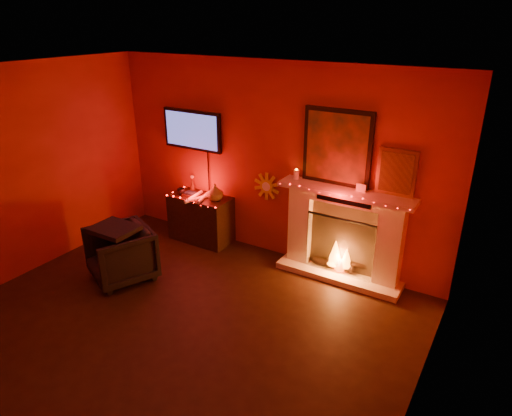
{
  "coord_description": "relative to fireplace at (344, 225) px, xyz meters",
  "views": [
    {
      "loc": [
        2.91,
        -2.71,
        3.21
      ],
      "look_at": [
        0.25,
        1.7,
        1.02
      ],
      "focal_mm": 32.0,
      "sensor_mm": 36.0,
      "label": 1
    }
  ],
  "objects": [
    {
      "name": "sunburst_clock",
      "position": [
        -1.19,
        0.09,
        0.28
      ],
      "size": [
        0.4,
        0.03,
        0.4
      ],
      "color": "yellow",
      "rests_on": "room"
    },
    {
      "name": "fireplace",
      "position": [
        0.0,
        0.0,
        0.0
      ],
      "size": [
        1.72,
        0.4,
        2.18
      ],
      "color": "#EEE1C8",
      "rests_on": "floor"
    },
    {
      "name": "room",
      "position": [
        -1.14,
        -2.39,
        0.63
      ],
      "size": [
        5.0,
        5.0,
        5.0
      ],
      "color": "black",
      "rests_on": "ground"
    },
    {
      "name": "armchair",
      "position": [
        -2.41,
        -1.56,
        -0.37
      ],
      "size": [
        1.01,
        1.02,
        0.7
      ],
      "primitive_type": "imported",
      "rotation": [
        0.0,
        0.0,
        -0.44
      ],
      "color": "black",
      "rests_on": "floor"
    },
    {
      "name": "console_table",
      "position": [
        -2.2,
        -0.13,
        -0.34
      ],
      "size": [
        0.94,
        0.58,
        0.96
      ],
      "color": "black",
      "rests_on": "floor"
    },
    {
      "name": "tv",
      "position": [
        -2.44,
        0.06,
        0.92
      ],
      "size": [
        1.0,
        0.07,
        1.24
      ],
      "color": "black",
      "rests_on": "room"
    }
  ]
}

